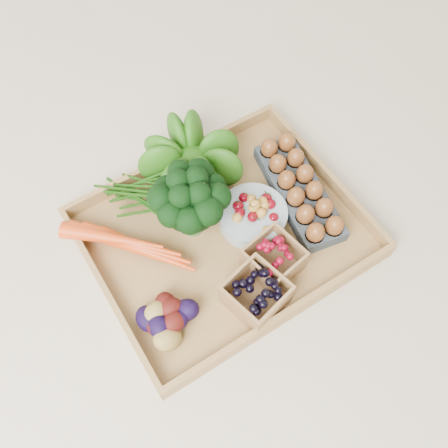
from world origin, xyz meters
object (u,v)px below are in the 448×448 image
broccoli (191,211)px  egg_carton (299,192)px  tray (224,236)px  cherry_bowl (253,216)px

broccoli → egg_carton: 0.25m
tray → cherry_bowl: size_ratio=3.76×
cherry_bowl → egg_carton: 0.12m
broccoli → egg_carton: bearing=-13.9°
broccoli → cherry_bowl: broccoli is taller
tray → broccoli: 0.10m
egg_carton → tray: bearing=-171.1°
cherry_bowl → broccoli: bearing=154.1°
cherry_bowl → egg_carton: bearing=-1.0°
tray → egg_carton: egg_carton is taller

